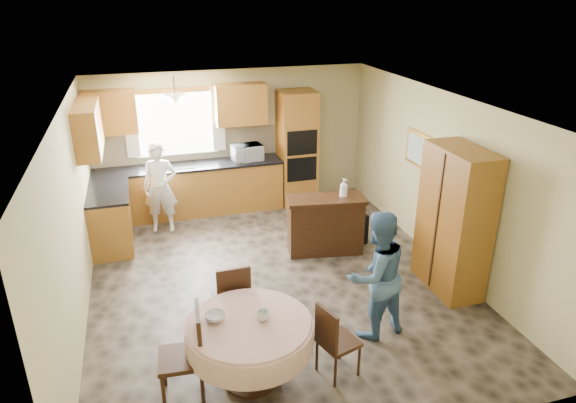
# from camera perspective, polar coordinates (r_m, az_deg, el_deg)

# --- Properties ---
(floor) EXTENTS (5.00, 6.00, 0.01)m
(floor) POSITION_cam_1_polar(r_m,az_deg,el_deg) (7.33, -1.35, -8.74)
(floor) COLOR brown
(floor) RESTS_ON ground
(ceiling) EXTENTS (5.00, 6.00, 0.01)m
(ceiling) POSITION_cam_1_polar(r_m,az_deg,el_deg) (6.38, -1.56, 10.75)
(ceiling) COLOR white
(ceiling) RESTS_ON wall_back
(wall_back) EXTENTS (5.00, 0.02, 2.50)m
(wall_back) POSITION_cam_1_polar(r_m,az_deg,el_deg) (9.53, -6.22, 6.96)
(wall_back) COLOR tan
(wall_back) RESTS_ON floor
(wall_front) EXTENTS (5.00, 0.02, 2.50)m
(wall_front) POSITION_cam_1_polar(r_m,az_deg,el_deg) (4.30, 9.46, -14.50)
(wall_front) COLOR tan
(wall_front) RESTS_ON floor
(wall_left) EXTENTS (0.02, 6.00, 2.50)m
(wall_left) POSITION_cam_1_polar(r_m,az_deg,el_deg) (6.62, -22.83, -2.05)
(wall_left) COLOR tan
(wall_left) RESTS_ON floor
(wall_right) EXTENTS (0.02, 6.00, 2.50)m
(wall_right) POSITION_cam_1_polar(r_m,az_deg,el_deg) (7.74, 16.72, 2.33)
(wall_right) COLOR tan
(wall_right) RESTS_ON floor
(window) EXTENTS (1.40, 0.03, 1.10)m
(window) POSITION_cam_1_polar(r_m,az_deg,el_deg) (9.30, -12.41, 8.40)
(window) COLOR white
(window) RESTS_ON wall_back
(curtain_left) EXTENTS (0.22, 0.02, 1.15)m
(curtain_left) POSITION_cam_1_polar(r_m,az_deg,el_deg) (9.22, -17.09, 8.13)
(curtain_left) COLOR white
(curtain_left) RESTS_ON wall_back
(curtain_right) EXTENTS (0.22, 0.02, 1.15)m
(curtain_right) POSITION_cam_1_polar(r_m,az_deg,el_deg) (9.32, -7.77, 9.07)
(curtain_right) COLOR white
(curtain_right) RESTS_ON wall_back
(base_cab_back) EXTENTS (3.30, 0.60, 0.88)m
(base_cab_back) POSITION_cam_1_polar(r_m,az_deg,el_deg) (9.40, -10.76, 1.24)
(base_cab_back) COLOR #AB752D
(base_cab_back) RESTS_ON floor
(counter_back) EXTENTS (3.30, 0.64, 0.04)m
(counter_back) POSITION_cam_1_polar(r_m,az_deg,el_deg) (9.24, -10.97, 3.89)
(counter_back) COLOR black
(counter_back) RESTS_ON base_cab_back
(base_cab_left) EXTENTS (0.60, 1.20, 0.88)m
(base_cab_left) POSITION_cam_1_polar(r_m,az_deg,el_deg) (8.55, -19.06, -1.88)
(base_cab_left) COLOR #AB752D
(base_cab_left) RESTS_ON floor
(counter_left) EXTENTS (0.64, 1.20, 0.04)m
(counter_left) POSITION_cam_1_polar(r_m,az_deg,el_deg) (8.38, -19.46, 0.98)
(counter_left) COLOR black
(counter_left) RESTS_ON base_cab_left
(backsplash) EXTENTS (3.30, 0.02, 0.55)m
(backsplash) POSITION_cam_1_polar(r_m,az_deg,el_deg) (9.43, -11.29, 6.04)
(backsplash) COLOR beige
(backsplash) RESTS_ON wall_back
(wall_cab_left) EXTENTS (0.85, 0.33, 0.72)m
(wall_cab_left) POSITION_cam_1_polar(r_m,az_deg,el_deg) (9.08, -19.17, 9.35)
(wall_cab_left) COLOR #C08030
(wall_cab_left) RESTS_ON wall_back
(wall_cab_right) EXTENTS (0.90, 0.33, 0.72)m
(wall_cab_right) POSITION_cam_1_polar(r_m,az_deg,el_deg) (9.24, -5.27, 10.71)
(wall_cab_right) COLOR #C08030
(wall_cab_right) RESTS_ON wall_back
(wall_cab_side) EXTENTS (0.33, 1.20, 0.72)m
(wall_cab_side) POSITION_cam_1_polar(r_m,az_deg,el_deg) (8.10, -21.35, 7.51)
(wall_cab_side) COLOR #C08030
(wall_cab_side) RESTS_ON wall_left
(oven_tower) EXTENTS (0.66, 0.62, 2.12)m
(oven_tower) POSITION_cam_1_polar(r_m,az_deg,el_deg) (9.56, 1.00, 5.95)
(oven_tower) COLOR #AB752D
(oven_tower) RESTS_ON floor
(oven_upper) EXTENTS (0.56, 0.01, 0.45)m
(oven_upper) POSITION_cam_1_polar(r_m,az_deg,el_deg) (9.22, 1.60, 6.54)
(oven_upper) COLOR black
(oven_upper) RESTS_ON oven_tower
(oven_lower) EXTENTS (0.56, 0.01, 0.45)m
(oven_lower) POSITION_cam_1_polar(r_m,az_deg,el_deg) (9.37, 1.56, 3.60)
(oven_lower) COLOR black
(oven_lower) RESTS_ON oven_tower
(pendant) EXTENTS (0.36, 0.36, 0.18)m
(pendant) POSITION_cam_1_polar(r_m,az_deg,el_deg) (8.72, -12.42, 10.97)
(pendant) COLOR beige
(pendant) RESTS_ON ceiling
(sideboard) EXTENTS (1.24, 0.67, 0.84)m
(sideboard) POSITION_cam_1_polar(r_m,az_deg,el_deg) (7.92, 4.15, -2.78)
(sideboard) COLOR #3D2410
(sideboard) RESTS_ON floor
(space_heater) EXTENTS (0.40, 0.32, 0.49)m
(space_heater) POSITION_cam_1_polar(r_m,az_deg,el_deg) (8.28, 7.44, -3.09)
(space_heater) COLOR black
(space_heater) RESTS_ON floor
(cupboard) EXTENTS (0.52, 1.04, 1.98)m
(cupboard) POSITION_cam_1_polar(r_m,az_deg,el_deg) (7.08, 17.98, -2.06)
(cupboard) COLOR #AB752D
(cupboard) RESTS_ON floor
(dining_table) EXTENTS (1.30, 1.30, 0.74)m
(dining_table) POSITION_cam_1_polar(r_m,az_deg,el_deg) (5.37, -4.29, -14.60)
(dining_table) COLOR #3D2410
(dining_table) RESTS_ON floor
(chair_left) EXTENTS (0.47, 0.47, 1.00)m
(chair_left) POSITION_cam_1_polar(r_m,az_deg,el_deg) (5.30, -10.98, -15.90)
(chair_left) COLOR #3D2410
(chair_left) RESTS_ON floor
(chair_back) EXTENTS (0.41, 0.41, 0.95)m
(chair_back) POSITION_cam_1_polar(r_m,az_deg,el_deg) (6.07, -6.15, -10.40)
(chair_back) COLOR #3D2410
(chair_back) RESTS_ON floor
(chair_right) EXTENTS (0.46, 0.46, 0.86)m
(chair_right) POSITION_cam_1_polar(r_m,az_deg,el_deg) (5.51, 5.08, -14.89)
(chair_right) COLOR #3D2410
(chair_right) RESTS_ON floor
(framed_picture) EXTENTS (0.06, 0.64, 0.53)m
(framed_picture) POSITION_cam_1_polar(r_m,az_deg,el_deg) (8.18, 14.26, 5.67)
(framed_picture) COLOR #EDB945
(framed_picture) RESTS_ON wall_right
(microwave) EXTENTS (0.57, 0.42, 0.29)m
(microwave) POSITION_cam_1_polar(r_m,az_deg,el_deg) (9.29, -4.57, 5.41)
(microwave) COLOR silver
(microwave) RESTS_ON counter_back
(person_sink) EXTENTS (0.61, 0.46, 1.53)m
(person_sink) POSITION_cam_1_polar(r_m,az_deg,el_deg) (8.72, -14.00, 1.50)
(person_sink) COLOR silver
(person_sink) RESTS_ON floor
(person_dining) EXTENTS (0.87, 0.73, 1.57)m
(person_dining) POSITION_cam_1_polar(r_m,az_deg,el_deg) (6.01, 9.78, -8.08)
(person_dining) COLOR #3C5E84
(person_dining) RESTS_ON floor
(bowl_sideboard) EXTENTS (0.22, 0.22, 0.05)m
(bowl_sideboard) POSITION_cam_1_polar(r_m,az_deg,el_deg) (7.62, 1.75, -0.08)
(bowl_sideboard) COLOR #B2B2B2
(bowl_sideboard) RESTS_ON sideboard
(bottle_sideboard) EXTENTS (0.17, 0.17, 0.33)m
(bottle_sideboard) POSITION_cam_1_polar(r_m,az_deg,el_deg) (7.78, 6.20, 1.38)
(bottle_sideboard) COLOR silver
(bottle_sideboard) RESTS_ON sideboard
(cup_table) EXTENTS (0.15, 0.15, 0.10)m
(cup_table) POSITION_cam_1_polar(r_m,az_deg,el_deg) (5.27, -2.79, -12.55)
(cup_table) COLOR #B2B2B2
(cup_table) RESTS_ON dining_table
(bowl_table) EXTENTS (0.23, 0.23, 0.07)m
(bowl_table) POSITION_cam_1_polar(r_m,az_deg,el_deg) (5.33, -8.11, -12.56)
(bowl_table) COLOR #B2B2B2
(bowl_table) RESTS_ON dining_table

